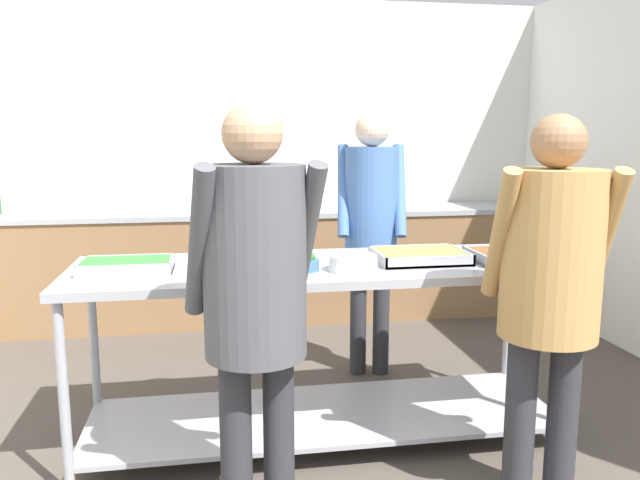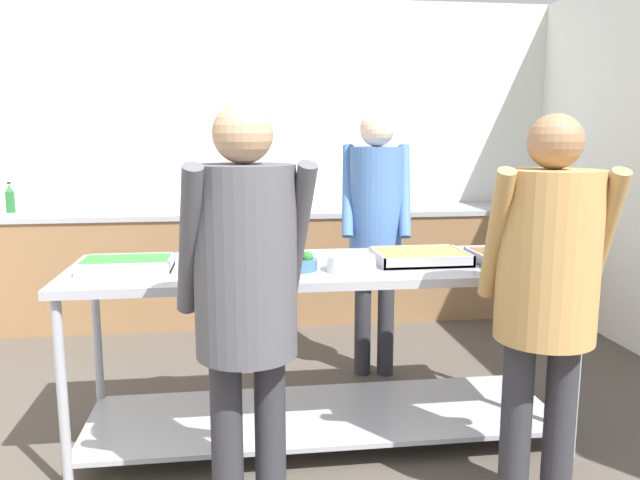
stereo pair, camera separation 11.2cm
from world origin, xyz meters
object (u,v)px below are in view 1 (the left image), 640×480
broccoli_bowl (300,263)px  serving_tray_greens (420,256)px  serving_tray_vegetables (512,256)px  cook_behind_counter (371,214)px  serving_tray_roast (127,266)px  guest_serving_left (255,283)px  guest_serving_right (550,274)px  plate_stack (353,263)px  sauce_pan (225,249)px

broccoli_bowl → serving_tray_greens: (0.61, 0.10, -0.01)m
serving_tray_vegetables → cook_behind_counter: bearing=118.5°
serving_tray_roast → broccoli_bowl: 0.79m
serving_tray_roast → serving_tray_vegetables: 1.85m
serving_tray_vegetables → guest_serving_left: (-1.31, -0.67, 0.07)m
cook_behind_counter → serving_tray_vegetables: bearing=-61.5°
guest_serving_right → cook_behind_counter: cook_behind_counter is taller
plate_stack → cook_behind_counter: size_ratio=0.14×
serving_tray_greens → plate_stack: bearing=-157.5°
serving_tray_roast → cook_behind_counter: 1.59m
serving_tray_greens → broccoli_bowl: bearing=-170.6°
serving_tray_roast → guest_serving_right: (1.70, -0.69, 0.05)m
sauce_pan → serving_tray_vegetables: bearing=-12.7°
sauce_pan → plate_stack: sauce_pan is taller
serving_tray_greens → guest_serving_left: bearing=-139.2°
serving_tray_roast → guest_serving_left: (0.54, -0.75, 0.07)m
sauce_pan → serving_tray_greens: 0.98m
plate_stack → serving_tray_greens: 0.40m
broccoli_bowl → serving_tray_vegetables: bearing=1.6°
plate_stack → guest_serving_right: size_ratio=0.14×
serving_tray_greens → sauce_pan: bearing=165.5°
plate_stack → guest_serving_left: guest_serving_left is taller
serving_tray_roast → guest_serving_left: bearing=-54.3°
serving_tray_roast → guest_serving_left: size_ratio=0.25×
sauce_pan → serving_tray_greens: sauce_pan is taller
serving_tray_greens → serving_tray_roast: bearing=179.8°
sauce_pan → cook_behind_counter: cook_behind_counter is taller
broccoli_bowl → plate_stack: bearing=-12.5°
broccoli_bowl → plate_stack: size_ratio=0.80×
serving_tray_vegetables → guest_serving_left: guest_serving_left is taller
serving_tray_roast → serving_tray_vegetables: size_ratio=1.06×
plate_stack → guest_serving_right: 0.86m
serving_tray_vegetables → cook_behind_counter: cook_behind_counter is taller
sauce_pan → serving_tray_vegetables: 1.43m
guest_serving_left → serving_tray_roast: bearing=125.7°
serving_tray_roast → serving_tray_greens: same height
sauce_pan → broccoli_bowl: (0.33, -0.35, -0.01)m
guest_serving_right → guest_serving_left: bearing=-177.1°
sauce_pan → guest_serving_right: guest_serving_right is taller
broccoli_bowl → serving_tray_greens: bearing=9.4°
serving_tray_roast → sauce_pan: size_ratio=1.00×
serving_tray_roast → guest_serving_left: guest_serving_left is taller
serving_tray_greens → serving_tray_vegetables: (0.45, -0.07, -0.00)m
plate_stack → guest_serving_right: bearing=-38.2°
serving_tray_vegetables → plate_stack: bearing=-174.2°
guest_serving_right → cook_behind_counter: 1.55m
guest_serving_left → guest_serving_right: guest_serving_left is taller
serving_tray_greens → cook_behind_counter: size_ratio=0.27×
sauce_pan → serving_tray_greens: (0.95, -0.24, -0.02)m
serving_tray_vegetables → broccoli_bowl: bearing=-178.4°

